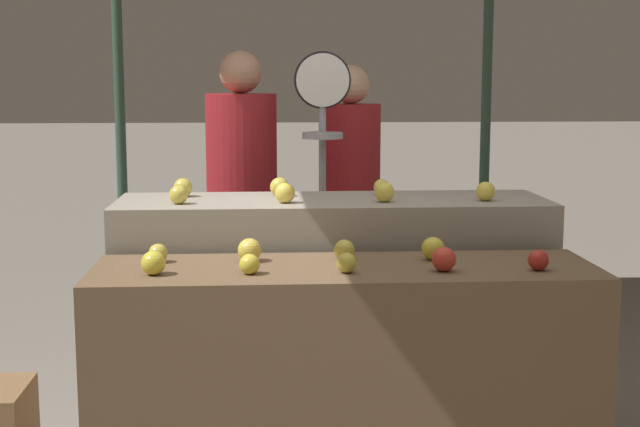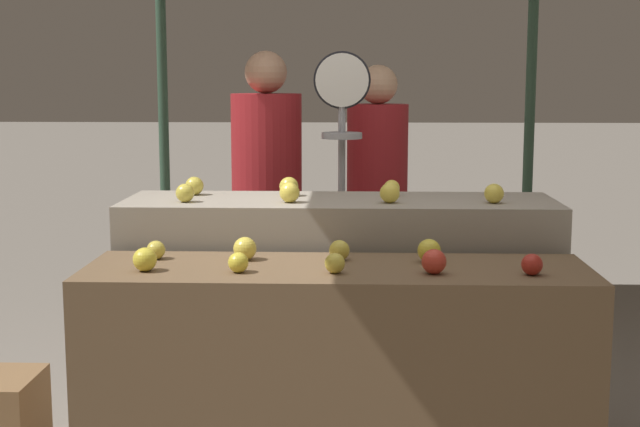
{
  "view_description": "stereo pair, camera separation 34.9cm",
  "coord_description": "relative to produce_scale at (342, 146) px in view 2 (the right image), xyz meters",
  "views": [
    {
      "loc": [
        -0.29,
        -3.15,
        1.56
      ],
      "look_at": [
        -0.07,
        0.3,
        1.04
      ],
      "focal_mm": 50.0,
      "sensor_mm": 36.0,
      "label": 1
    },
    {
      "loc": [
        0.05,
        -3.15,
        1.56
      ],
      "look_at": [
        -0.07,
        0.3,
        1.04
      ],
      "focal_mm": 50.0,
      "sensor_mm": 36.0,
      "label": 2
    }
  ],
  "objects": [
    {
      "name": "apple_back_2",
      "position": [
        0.21,
        -0.75,
        -0.14
      ],
      "size": [
        0.08,
        0.08,
        0.08
      ],
      "primitive_type": "sphere",
      "color": "yellow",
      "rests_on": "display_counter_back"
    },
    {
      "name": "apple_front_7",
      "position": [
        0.01,
        -1.13,
        -0.31
      ],
      "size": [
        0.08,
        0.08,
        0.08
      ],
      "primitive_type": "sphere",
      "color": "gold",
      "rests_on": "display_counter_front"
    },
    {
      "name": "display_counter_front",
      "position": [
        -0.0,
        -1.24,
        -0.79
      ],
      "size": [
        1.83,
        0.55,
        0.89
      ],
      "primitive_type": "cube",
      "color": "brown",
      "rests_on": "ground_plane"
    },
    {
      "name": "apple_back_0",
      "position": [
        -0.64,
        -0.76,
        -0.14
      ],
      "size": [
        0.08,
        0.08,
        0.08
      ],
      "primitive_type": "sphere",
      "color": "gold",
      "rests_on": "display_counter_back"
    },
    {
      "name": "produce_scale",
      "position": [
        0.0,
        0.0,
        0.0
      ],
      "size": [
        0.28,
        0.2,
        1.7
      ],
      "color": "#99999E",
      "rests_on": "ground_plane"
    },
    {
      "name": "apple_front_6",
      "position": [
        -0.35,
        -1.13,
        -0.3
      ],
      "size": [
        0.09,
        0.09,
        0.09
      ],
      "primitive_type": "sphere",
      "color": "yellow",
      "rests_on": "display_counter_front"
    },
    {
      "name": "apple_back_3",
      "position": [
        0.64,
        -0.74,
        -0.14
      ],
      "size": [
        0.08,
        0.08,
        0.08
      ],
      "primitive_type": "sphere",
      "color": "yellow",
      "rests_on": "display_counter_back"
    },
    {
      "name": "apple_front_4",
      "position": [
        0.68,
        -1.35,
        -0.31
      ],
      "size": [
        0.07,
        0.07,
        0.07
      ],
      "primitive_type": "sphere",
      "color": "#AD281E",
      "rests_on": "display_counter_front"
    },
    {
      "name": "apple_front_3",
      "position": [
        0.34,
        -1.35,
        -0.3
      ],
      "size": [
        0.09,
        0.09,
        0.09
      ],
      "primitive_type": "sphere",
      "color": "red",
      "rests_on": "display_counter_front"
    },
    {
      "name": "apple_back_5",
      "position": [
        -0.22,
        -0.54,
        -0.14
      ],
      "size": [
        0.08,
        0.08,
        0.08
      ],
      "primitive_type": "sphere",
      "color": "gold",
      "rests_on": "display_counter_back"
    },
    {
      "name": "apple_back_1",
      "position": [
        -0.21,
        -0.76,
        -0.14
      ],
      "size": [
        0.08,
        0.08,
        0.08
      ],
      "primitive_type": "sphere",
      "color": "yellow",
      "rests_on": "display_counter_back"
    },
    {
      "name": "apple_front_8",
      "position": [
        0.34,
        -1.15,
        -0.3
      ],
      "size": [
        0.09,
        0.09,
        0.09
      ],
      "primitive_type": "sphere",
      "color": "gold",
      "rests_on": "display_counter_front"
    },
    {
      "name": "apple_front_1",
      "position": [
        -0.34,
        -1.35,
        -0.31
      ],
      "size": [
        0.07,
        0.07,
        0.07
      ],
      "primitive_type": "sphere",
      "color": "gold",
      "rests_on": "display_counter_front"
    },
    {
      "name": "apple_back_6",
      "position": [
        0.22,
        -0.53,
        -0.14
      ],
      "size": [
        0.07,
        0.07,
        0.07
      ],
      "primitive_type": "sphere",
      "color": "yellow",
      "rests_on": "display_counter_back"
    },
    {
      "name": "person_vendor_at_scale",
      "position": [
        -0.41,
        0.36,
        -0.25
      ],
      "size": [
        0.51,
        0.51,
        1.71
      ],
      "rotation": [
        0.0,
        0.0,
        3.61
      ],
      "color": "#2D2D38",
      "rests_on": "ground_plane"
    },
    {
      "name": "apple_back_4",
      "position": [
        -0.64,
        -0.52,
        -0.14
      ],
      "size": [
        0.08,
        0.08,
        0.08
      ],
      "primitive_type": "sphere",
      "color": "gold",
      "rests_on": "display_counter_back"
    },
    {
      "name": "apple_front_0",
      "position": [
        -0.68,
        -1.34,
        -0.3
      ],
      "size": [
        0.09,
        0.09,
        0.09
      ],
      "primitive_type": "sphere",
      "color": "gold",
      "rests_on": "display_counter_front"
    },
    {
      "name": "apple_front_2",
      "position": [
        -0.01,
        -1.35,
        -0.31
      ],
      "size": [
        0.07,
        0.07,
        0.07
      ],
      "primitive_type": "sphere",
      "color": "gold",
      "rests_on": "display_counter_front"
    },
    {
      "name": "apple_front_5",
      "position": [
        -0.69,
        -1.13,
        -0.31
      ],
      "size": [
        0.07,
        0.07,
        0.07
      ],
      "primitive_type": "sphere",
      "color": "gold",
      "rests_on": "display_counter_front"
    },
    {
      "name": "person_customer_left",
      "position": [
        0.19,
        0.55,
        -0.29
      ],
      "size": [
        0.43,
        0.43,
        1.64
      ],
      "rotation": [
        0.0,
        0.0,
        2.8
      ],
      "color": "#2D2D38",
      "rests_on": "ground_plane"
    },
    {
      "name": "display_counter_back",
      "position": [
        -0.0,
        -0.64,
        -0.71
      ],
      "size": [
        1.83,
        0.55,
        1.06
      ],
      "primitive_type": "cube",
      "color": "gray",
      "rests_on": "ground_plane"
    }
  ]
}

